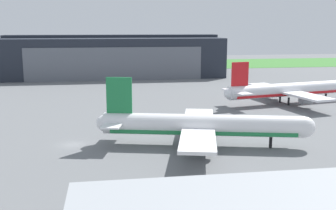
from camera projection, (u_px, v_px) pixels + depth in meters
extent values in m
plane|color=slate|center=(73.00, 145.00, 74.89)|extent=(440.00, 440.00, 0.00)
cube|color=#3F7D35|center=(94.00, 65.00, 224.63)|extent=(440.00, 56.00, 0.08)
cube|color=#232833|center=(114.00, 56.00, 179.77)|extent=(92.21, 38.87, 16.49)
cube|color=slate|center=(115.00, 64.00, 161.10)|extent=(70.08, 0.30, 13.19)
cube|color=#232833|center=(113.00, 36.00, 178.07)|extent=(92.21, 9.33, 1.20)
cylinder|color=silver|center=(289.00, 90.00, 113.72)|extent=(38.11, 11.40, 3.72)
sphere|color=silver|center=(229.00, 93.00, 107.17)|extent=(2.90, 2.90, 2.90)
cube|color=red|center=(289.00, 93.00, 113.92)|extent=(35.13, 10.82, 0.65)
cube|color=red|center=(240.00, 74.00, 107.25)|extent=(4.94, 1.40, 6.33)
cube|color=silver|center=(242.00, 93.00, 105.30)|extent=(4.42, 5.80, 0.28)
cube|color=silver|center=(232.00, 90.00, 110.46)|extent=(4.42, 5.80, 0.28)
cube|color=silver|center=(307.00, 96.00, 105.84)|extent=(8.97, 15.67, 0.56)
cube|color=silver|center=(270.00, 87.00, 121.26)|extent=(8.97, 15.67, 0.56)
cylinder|color=gray|center=(306.00, 100.00, 107.45)|extent=(3.88, 2.72, 2.05)
cylinder|color=gray|center=(274.00, 92.00, 120.71)|extent=(3.88, 2.72, 2.05)
cylinder|color=black|center=(326.00, 97.00, 118.74)|extent=(0.56, 0.56, 2.13)
cylinder|color=black|center=(289.00, 101.00, 111.96)|extent=(0.56, 0.56, 2.13)
cylinder|color=black|center=(280.00, 99.00, 115.56)|extent=(0.56, 0.56, 2.13)
cylinder|color=white|center=(202.00, 125.00, 73.24)|extent=(35.94, 12.25, 3.87)
sphere|color=white|center=(305.00, 127.00, 71.75)|extent=(3.71, 3.71, 3.71)
sphere|color=white|center=(104.00, 123.00, 74.74)|extent=(3.02, 3.02, 3.02)
cube|color=#1E7A42|center=(202.00, 131.00, 73.45)|extent=(33.15, 11.61, 0.68)
cube|color=#1E7A42|center=(119.00, 95.00, 73.49)|extent=(4.65, 1.49, 6.58)
cube|color=white|center=(112.00, 125.00, 71.64)|extent=(4.43, 6.03, 0.28)
cube|color=white|center=(119.00, 118.00, 77.33)|extent=(4.43, 6.03, 0.28)
cube|color=white|center=(198.00, 140.00, 65.32)|extent=(8.99, 15.33, 0.56)
cube|color=white|center=(199.00, 117.00, 81.47)|extent=(8.99, 15.33, 0.56)
cylinder|color=gray|center=(203.00, 146.00, 66.64)|extent=(4.07, 2.93, 2.13)
cylinder|color=gray|center=(203.00, 125.00, 80.54)|extent=(4.07, 2.93, 2.13)
cylinder|color=black|center=(271.00, 142.00, 72.79)|extent=(0.56, 0.56, 2.04)
cylinder|color=black|center=(194.00, 144.00, 71.94)|extent=(0.56, 0.56, 2.04)
cylinder|color=black|center=(194.00, 138.00, 75.92)|extent=(0.56, 0.56, 2.04)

